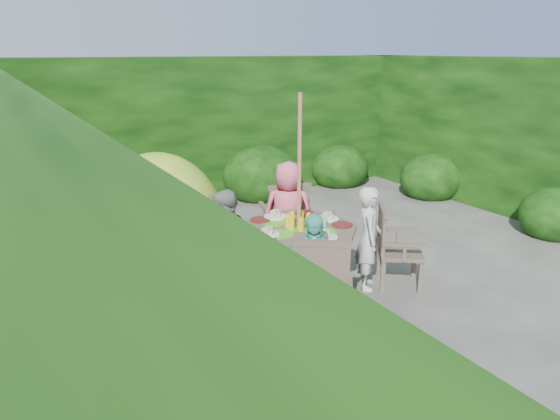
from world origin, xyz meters
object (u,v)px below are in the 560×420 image
patio_table (299,237)px  garden_chair_right (394,246)px  garden_chair_left (199,250)px  garden_chair_back (286,217)px  child_front (312,272)px  garden_chair_front (320,296)px  child_back (288,213)px  parasol_pole (299,198)px  child_right (369,238)px  child_left (226,244)px  dome_tent (161,234)px

patio_table → garden_chair_right: (1.01, -0.42, -0.16)m
garden_chair_left → patio_table: bearing=86.7°
garden_chair_back → child_front: 1.90m
garden_chair_front → garden_chair_back: bearing=104.8°
garden_chair_right → child_back: size_ratio=0.68×
parasol_pole → child_back: size_ratio=1.66×
child_front → child_right: bearing=57.7°
child_back → child_front: (-0.63, -1.47, -0.07)m
parasol_pole → child_left: parasol_pole is taller
patio_table → child_front: size_ratio=1.46×
patio_table → garden_chair_left: size_ratio=1.67×
parasol_pole → child_back: 0.91m
patio_table → garden_chair_right: 1.11m
patio_table → child_back: 0.80m
child_left → parasol_pole: bearing=92.4°
child_left → child_right: bearing=92.4°
parasol_pole → child_back: (0.32, 0.73, -0.44)m
parasol_pole → child_right: size_ratio=1.85×
garden_chair_left → garden_chair_front: (0.58, -1.45, -0.05)m
child_front → patio_table: bearing=102.4°
child_right → child_left: 1.60m
garden_chair_right → garden_chair_left: 2.19m
patio_table → child_right: child_right is taller
garden_chair_back → child_front: (-0.76, -1.74, 0.08)m
garden_chair_front → child_back: child_back is taller
garden_chair_front → dome_tent: (-0.36, 3.59, -0.50)m
child_back → parasol_pole: bearing=102.2°
child_back → child_front: 1.60m
patio_table → child_right: size_ratio=1.45×
garden_chair_front → child_right: 1.35m
child_back → dome_tent: (-1.10, 1.84, -0.66)m
child_back → dome_tent: bearing=-23.7°
garden_chair_right → child_back: (-0.70, 1.16, 0.18)m
garden_chair_front → garden_chair_right: bearing=60.5°
dome_tent → garden_chair_front: bearing=-77.3°
garden_chair_left → garden_chair_back: size_ratio=1.08×
parasol_pole → dome_tent: 2.90m
parasol_pole → child_front: size_ratio=1.86×
garden_chair_right → child_right: 0.32m
patio_table → parasol_pole: (-0.00, 0.00, 0.46)m
parasol_pole → garden_chair_back: bearing=66.0°
child_back → patio_table: bearing=102.5°
parasol_pole → garden_chair_front: 1.25m
garden_chair_left → dome_tent: size_ratio=0.42×
child_back → child_front: size_ratio=1.12×
garden_chair_front → child_front: 0.31m
child_right → child_back: child_back is taller
child_back → garden_chair_back: bearing=-80.3°
child_left → garden_chair_right: bearing=92.9°
child_front → garden_chair_left: bearing=156.2°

